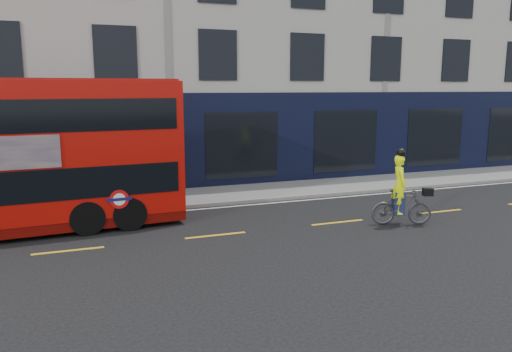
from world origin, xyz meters
TOP-DOWN VIEW (x-y plane):
  - ground at (0.00, 0.00)m, footprint 120.00×120.00m
  - pavement at (0.00, 6.50)m, footprint 60.00×3.00m
  - kerb at (0.00, 5.00)m, footprint 60.00×0.12m
  - building_terrace at (0.00, 12.94)m, footprint 50.00×10.07m
  - road_edge_line at (0.00, 4.70)m, footprint 58.00×0.10m
  - lane_dashes at (0.00, 1.50)m, footprint 58.00×0.12m
  - cyclist at (5.71, 0.63)m, footprint 1.94×1.12m

SIDE VIEW (x-z plane):
  - ground at x=0.00m, z-range 0.00..0.00m
  - road_edge_line at x=0.00m, z-range 0.00..0.01m
  - lane_dashes at x=0.00m, z-range 0.00..0.01m
  - pavement at x=0.00m, z-range 0.00..0.12m
  - kerb at x=0.00m, z-range 0.00..0.13m
  - cyclist at x=5.71m, z-range -0.40..2.00m
  - building_terrace at x=0.00m, z-range -0.01..14.99m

